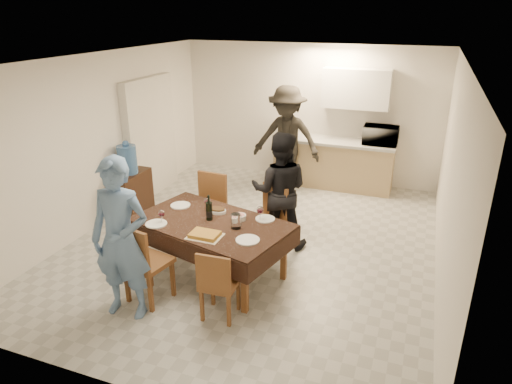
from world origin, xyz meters
TOP-DOWN VIEW (x-y plane):
  - floor at (0.00, 0.00)m, footprint 5.00×6.00m
  - ceiling at (0.00, 0.00)m, footprint 5.00×6.00m
  - wall_back at (0.00, 3.00)m, footprint 5.00×0.02m
  - wall_front at (0.00, -3.00)m, footprint 5.00×0.02m
  - wall_left at (-2.50, 0.00)m, footprint 0.02×6.00m
  - wall_right at (2.50, 0.00)m, footprint 0.02×6.00m
  - stub_partition at (-2.42, 1.20)m, footprint 0.15×1.40m
  - kitchen_base_cabinet at (0.60, 2.68)m, footprint 2.20×0.60m
  - kitchen_worktop at (0.60, 2.68)m, footprint 2.24×0.64m
  - upper_cabinet at (0.90, 2.82)m, footprint 1.20×0.34m
  - dining_table at (-0.19, -0.98)m, footprint 2.11×1.54m
  - chair_near_left at (-0.64, -1.82)m, footprint 0.53×0.54m
  - chair_near_right at (0.26, -1.81)m, footprint 0.40×0.40m
  - chair_far_left at (-0.64, -0.32)m, footprint 0.48×0.48m
  - chair_far_right at (0.26, -0.32)m, footprint 0.57×0.58m
  - console at (-2.28, 0.27)m, footprint 0.38×0.76m
  - water_jug at (-2.28, 0.27)m, footprint 0.31×0.31m
  - wine_bottle at (-0.24, -0.93)m, footprint 0.08×0.08m
  - water_pitcher at (0.16, -1.03)m, footprint 0.12×0.12m
  - savoury_tart at (-0.09, -1.36)m, footprint 0.39×0.29m
  - salad_bowl at (0.11, -0.80)m, footprint 0.17×0.17m
  - mushroom_dish at (-0.24, -0.70)m, footprint 0.22×0.22m
  - wine_glass_a at (-0.74, -1.23)m, footprint 0.08×0.08m
  - wine_glass_b at (0.36, -0.73)m, footprint 0.09×0.09m
  - wine_glass_c at (-0.39, -0.68)m, footprint 0.08×0.08m
  - plate_near_left at (-0.79, -1.28)m, footprint 0.26×0.26m
  - plate_near_right at (0.41, -1.28)m, footprint 0.28×0.28m
  - plate_far_left at (-0.79, -0.68)m, footprint 0.26×0.26m
  - plate_far_right at (0.41, -0.68)m, footprint 0.25×0.25m
  - microwave at (1.42, 2.68)m, footprint 0.60×0.41m
  - person_near at (-0.74, -2.03)m, footprint 0.71×0.51m
  - person_far at (0.36, 0.07)m, footprint 0.92×0.78m
  - person_kitchen at (-0.20, 2.23)m, footprint 1.25×0.72m

SIDE VIEW (x-z plane):
  - floor at x=0.00m, z-range -0.01..0.01m
  - console at x=-2.28m, z-range 0.00..0.70m
  - kitchen_base_cabinet at x=0.60m, z-range 0.00..0.86m
  - chair_near_right at x=0.26m, z-range 0.29..0.74m
  - chair_far_right at x=0.26m, z-range 0.33..0.84m
  - chair_near_left at x=-0.64m, z-range 0.34..0.88m
  - chair_far_left at x=-0.64m, z-range 0.34..0.89m
  - dining_table at x=-0.19m, z-range 0.34..1.07m
  - plate_far_right at x=0.41m, z-range 0.74..0.75m
  - plate_near_left at x=-0.79m, z-range 0.74..0.75m
  - plate_far_left at x=-0.79m, z-range 0.74..0.75m
  - plate_near_right at x=0.41m, z-range 0.74..0.75m
  - mushroom_dish at x=-0.24m, z-range 0.74..0.78m
  - savoury_tart at x=-0.09m, z-range 0.74..0.79m
  - salad_bowl at x=0.11m, z-range 0.74..0.80m
  - wine_glass_c at x=-0.39m, z-range 0.74..0.92m
  - wine_glass_a at x=-0.74m, z-range 0.74..0.92m
  - water_pitcher at x=0.16m, z-range 0.74..0.92m
  - wine_glass_b at x=0.36m, z-range 0.74..0.93m
  - person_far at x=0.36m, z-range 0.00..1.67m
  - kitchen_worktop at x=0.60m, z-range 0.86..0.91m
  - wine_bottle at x=-0.24m, z-range 0.74..1.07m
  - person_near at x=-0.74m, z-range 0.00..1.82m
  - water_jug at x=-2.28m, z-range 0.70..1.16m
  - person_kitchen at x=-0.20m, z-range 0.00..1.94m
  - stub_partition at x=-2.42m, z-range 0.00..2.10m
  - microwave at x=1.42m, z-range 0.91..1.24m
  - wall_back at x=0.00m, z-range 0.00..2.60m
  - wall_front at x=0.00m, z-range 0.00..2.60m
  - wall_left at x=-2.50m, z-range 0.00..2.60m
  - wall_right at x=2.50m, z-range 0.00..2.60m
  - upper_cabinet at x=0.90m, z-range 1.50..2.20m
  - ceiling at x=0.00m, z-range 2.59..2.61m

